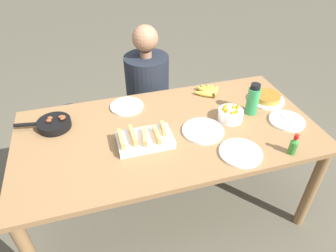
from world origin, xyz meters
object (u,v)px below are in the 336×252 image
(frittata_plate_center, at_px, (267,98))
(empty_plate_far_left, at_px, (203,131))
(melon_tray, at_px, (144,139))
(skillet, at_px, (53,124))
(empty_plate_near_front, at_px, (241,153))
(person_figure, at_px, (148,104))
(fruit_bowl_mango, at_px, (230,114))
(banana_bunch, at_px, (209,91))
(empty_plate_far_right, at_px, (287,121))
(water_bottle, at_px, (253,100))
(hot_sauce_bottle, at_px, (294,145))
(empty_plate_mid_edge, at_px, (127,106))

(frittata_plate_center, height_order, empty_plate_far_left, frittata_plate_center)
(melon_tray, relative_size, skillet, 0.94)
(melon_tray, relative_size, empty_plate_near_front, 1.32)
(person_figure, bearing_deg, frittata_plate_center, -38.97)
(fruit_bowl_mango, bearing_deg, banana_bunch, 90.79)
(banana_bunch, bearing_deg, empty_plate_far_right, -53.46)
(water_bottle, height_order, hot_sauce_bottle, water_bottle)
(empty_plate_near_front, xyz_separation_m, water_bottle, (0.26, 0.36, 0.10))
(banana_bunch, xyz_separation_m, hot_sauce_bottle, (0.20, -0.75, 0.04))
(frittata_plate_center, distance_m, empty_plate_near_front, 0.63)
(fruit_bowl_mango, height_order, hot_sauce_bottle, hot_sauce_bottle)
(empty_plate_mid_edge, bearing_deg, water_bottle, -20.68)
(empty_plate_near_front, distance_m, water_bottle, 0.45)
(melon_tray, distance_m, water_bottle, 0.78)
(fruit_bowl_mango, distance_m, hot_sauce_bottle, 0.45)
(empty_plate_mid_edge, relative_size, hot_sauce_bottle, 1.72)
(empty_plate_far_right, xyz_separation_m, hot_sauce_bottle, (-0.15, -0.27, 0.05))
(melon_tray, height_order, empty_plate_far_left, melon_tray)
(empty_plate_far_left, distance_m, water_bottle, 0.42)
(banana_bunch, relative_size, water_bottle, 1.03)
(empty_plate_near_front, bearing_deg, frittata_plate_center, 46.17)
(water_bottle, relative_size, person_figure, 0.19)
(skillet, relative_size, empty_plate_far_left, 1.33)
(banana_bunch, distance_m, empty_plate_mid_edge, 0.63)
(hot_sauce_bottle, bearing_deg, melon_tray, 158.13)
(banana_bunch, height_order, hot_sauce_bottle, hot_sauce_bottle)
(empty_plate_far_left, bearing_deg, skillet, 160.98)
(fruit_bowl_mango, distance_m, water_bottle, 0.18)
(empty_plate_near_front, xyz_separation_m, fruit_bowl_mango, (0.09, 0.32, 0.04))
(banana_bunch, distance_m, melon_tray, 0.73)
(frittata_plate_center, relative_size, fruit_bowl_mango, 1.56)
(empty_plate_far_right, xyz_separation_m, person_figure, (-0.74, 0.87, -0.28))
(fruit_bowl_mango, xyz_separation_m, hot_sauce_bottle, (0.20, -0.40, 0.01))
(fruit_bowl_mango, bearing_deg, hot_sauce_bottle, -63.66)
(empty_plate_far_left, bearing_deg, empty_plate_mid_edge, 135.20)
(empty_plate_far_left, xyz_separation_m, empty_plate_mid_edge, (-0.41, 0.41, 0.00))
(water_bottle, bearing_deg, fruit_bowl_mango, -169.20)
(empty_plate_far_left, xyz_separation_m, empty_plate_far_right, (0.57, -0.06, 0.00))
(empty_plate_far_left, bearing_deg, melon_tray, -178.99)
(melon_tray, relative_size, empty_plate_mid_edge, 1.43)
(melon_tray, bearing_deg, empty_plate_near_front, -25.59)
(frittata_plate_center, relative_size, water_bottle, 1.15)
(empty_plate_far_right, height_order, fruit_bowl_mango, fruit_bowl_mango)
(melon_tray, relative_size, water_bottle, 1.49)
(melon_tray, height_order, empty_plate_mid_edge, melon_tray)
(frittata_plate_center, bearing_deg, melon_tray, -167.35)
(melon_tray, bearing_deg, empty_plate_far_right, -3.00)
(empty_plate_far_right, distance_m, fruit_bowl_mango, 0.37)
(skillet, bearing_deg, empty_plate_far_right, 175.21)
(skillet, height_order, empty_plate_mid_edge, skillet)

